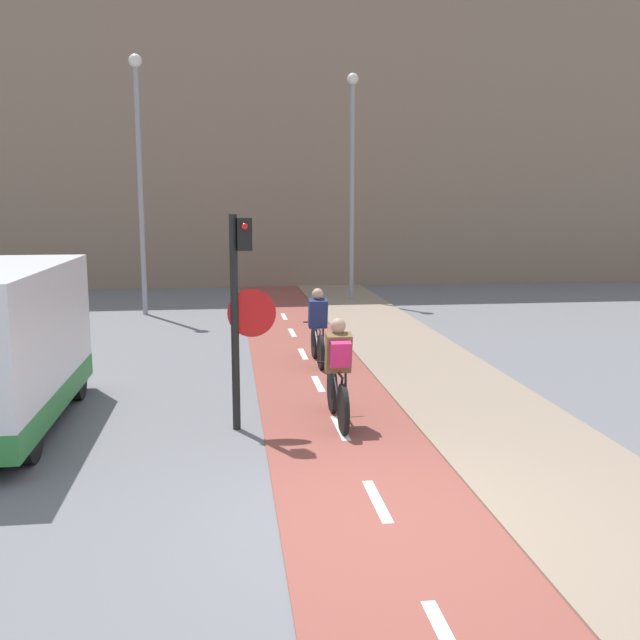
{
  "coord_description": "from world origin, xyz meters",
  "views": [
    {
      "loc": [
        -1.53,
        -6.53,
        3.16
      ],
      "look_at": [
        0.0,
        5.22,
        1.2
      ],
      "focal_mm": 40.0,
      "sensor_mm": 36.0,
      "label": 1
    }
  ],
  "objects_px": {
    "cyclist_near": "(338,375)",
    "cyclist_far": "(318,331)",
    "traffic_light_pole": "(241,298)",
    "street_lamp_sidewalk": "(352,165)",
    "street_lamp_far": "(139,160)"
  },
  "relations": [
    {
      "from": "cyclist_near",
      "to": "cyclist_far",
      "type": "xyz_separation_m",
      "value": [
        0.19,
        3.84,
        -0.05
      ]
    },
    {
      "from": "cyclist_near",
      "to": "street_lamp_far",
      "type": "bearing_deg",
      "value": 109.83
    },
    {
      "from": "traffic_light_pole",
      "to": "cyclist_far",
      "type": "relative_size",
      "value": 1.77
    },
    {
      "from": "traffic_light_pole",
      "to": "street_lamp_far",
      "type": "xyz_separation_m",
      "value": [
        -2.53,
        10.86,
        2.46
      ]
    },
    {
      "from": "street_lamp_sidewalk",
      "to": "cyclist_near",
      "type": "height_order",
      "value": "street_lamp_sidewalk"
    },
    {
      "from": "traffic_light_pole",
      "to": "cyclist_near",
      "type": "distance_m",
      "value": 1.78
    },
    {
      "from": "street_lamp_far",
      "to": "cyclist_far",
      "type": "height_order",
      "value": "street_lamp_far"
    },
    {
      "from": "cyclist_near",
      "to": "cyclist_far",
      "type": "relative_size",
      "value": 1.02
    },
    {
      "from": "street_lamp_sidewalk",
      "to": "cyclist_far",
      "type": "xyz_separation_m",
      "value": [
        -2.25,
        -9.07,
        -3.66
      ]
    },
    {
      "from": "street_lamp_far",
      "to": "cyclist_near",
      "type": "xyz_separation_m",
      "value": [
        3.9,
        -10.81,
        -3.6
      ]
    },
    {
      "from": "traffic_light_pole",
      "to": "street_lamp_sidewalk",
      "type": "height_order",
      "value": "street_lamp_sidewalk"
    },
    {
      "from": "traffic_light_pole",
      "to": "cyclist_far",
      "type": "bearing_deg",
      "value": 68.2
    },
    {
      "from": "cyclist_near",
      "to": "street_lamp_sidewalk",
      "type": "bearing_deg",
      "value": 79.28
    },
    {
      "from": "street_lamp_sidewalk",
      "to": "cyclist_far",
      "type": "relative_size",
      "value": 4.18
    },
    {
      "from": "street_lamp_sidewalk",
      "to": "cyclist_near",
      "type": "relative_size",
      "value": 4.08
    }
  ]
}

